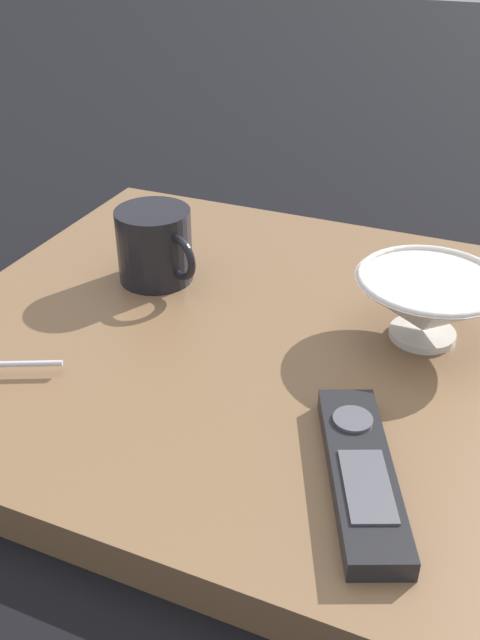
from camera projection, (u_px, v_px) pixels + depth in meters
The scene contains 5 objects.
ground_plane at pixel (244, 357), 0.77m from camera, with size 6.00×6.00×0.00m, color black.
table at pixel (245, 342), 0.76m from camera, with size 0.66×0.62×0.04m.
cereal_bowl at pixel (427, 303), 0.71m from camera, with size 0.15×0.15×0.07m.
coffee_mug at pixel (155, 246), 0.82m from camera, with size 0.12×0.09×0.09m.
tv_remote_near at pixel (361, 472), 0.55m from camera, with size 0.12×0.20×0.02m.
Camera 1 is at (-0.24, 0.59, 0.45)m, focal length 39.00 mm.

